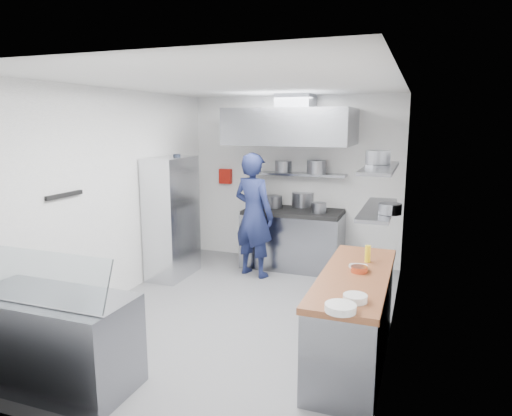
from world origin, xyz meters
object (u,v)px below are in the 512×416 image
at_px(chef, 254,215).
at_px(display_case, 53,341).
at_px(gas_range, 293,240).
at_px(wire_rack, 172,218).

height_order(chef, display_case, chef).
bearing_deg(display_case, gas_range, 74.98).
height_order(gas_range, wire_rack, wire_rack).
bearing_deg(chef, display_case, 97.52).
xyz_separation_m(gas_range, display_case, (-1.10, -4.10, -0.03)).
bearing_deg(chef, wire_rack, 39.17).
distance_m(wire_rack, display_case, 3.11).
distance_m(chef, wire_rack, 1.26).
bearing_deg(chef, gas_range, -108.56).
height_order(wire_rack, display_case, wire_rack).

